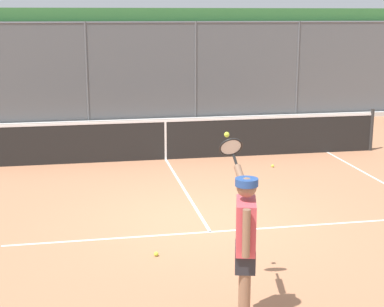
# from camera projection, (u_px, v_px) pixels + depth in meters

# --- Properties ---
(ground_plane) EXTENTS (60.00, 60.00, 0.00)m
(ground_plane) POSITION_uv_depth(u_px,v_px,m) (202.00, 218.00, 10.14)
(ground_plane) COLOR #B27551
(court_line_markings) EXTENTS (8.28, 9.08, 0.01)m
(court_line_markings) POSITION_uv_depth(u_px,v_px,m) (215.00, 240.00, 9.17)
(court_line_markings) COLOR white
(court_line_markings) RESTS_ON ground
(fence_backdrop) EXTENTS (20.14, 1.37, 3.59)m
(fence_backdrop) POSITION_uv_depth(u_px,v_px,m) (140.00, 65.00, 19.28)
(fence_backdrop) COLOR #565B60
(fence_backdrop) RESTS_ON ground
(tennis_net) EXTENTS (10.64, 0.09, 1.07)m
(tennis_net) POSITION_uv_depth(u_px,v_px,m) (165.00, 139.00, 14.16)
(tennis_net) COLOR #2D2D2D
(tennis_net) RESTS_ON ground
(tennis_player) EXTENTS (0.36, 1.42, 1.98)m
(tennis_player) POSITION_uv_depth(u_px,v_px,m) (245.00, 239.00, 6.51)
(tennis_player) COLOR black
(tennis_player) RESTS_ON ground
(tennis_ball_mid_court) EXTENTS (0.07, 0.07, 0.07)m
(tennis_ball_mid_court) POSITION_uv_depth(u_px,v_px,m) (273.00, 166.00, 13.53)
(tennis_ball_mid_court) COLOR #D6E042
(tennis_ball_mid_court) RESTS_ON ground
(tennis_ball_near_baseline) EXTENTS (0.07, 0.07, 0.07)m
(tennis_ball_near_baseline) POSITION_uv_depth(u_px,v_px,m) (156.00, 254.00, 8.55)
(tennis_ball_near_baseline) COLOR #C1D138
(tennis_ball_near_baseline) RESTS_ON ground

